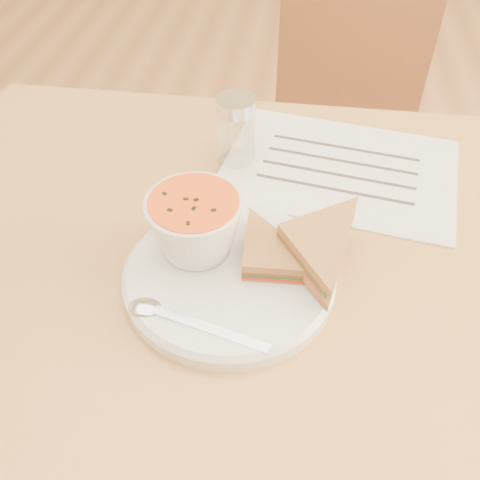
% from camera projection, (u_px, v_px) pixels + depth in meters
% --- Properties ---
extents(floor, '(5.00, 6.00, 0.01)m').
position_uv_depth(floor, '(253.00, 480.00, 1.20)').
color(floor, '#955C36').
rests_on(floor, ground).
extents(dining_table, '(1.00, 0.70, 0.75)m').
position_uv_depth(dining_table, '(257.00, 395.00, 0.94)').
color(dining_table, '#9F6A31').
rests_on(dining_table, floor).
extents(chair_far, '(0.42, 0.42, 0.81)m').
position_uv_depth(chair_far, '(327.00, 176.00, 1.34)').
color(chair_far, brown).
rests_on(chair_far, floor).
extents(plate, '(0.30, 0.30, 0.02)m').
position_uv_depth(plate, '(229.00, 277.00, 0.63)').
color(plate, white).
rests_on(plate, dining_table).
extents(soup_bowl, '(0.14, 0.14, 0.08)m').
position_uv_depth(soup_bowl, '(196.00, 228.00, 0.62)').
color(soup_bowl, white).
rests_on(soup_bowl, plate).
extents(sandwich_half_a, '(0.10, 0.10, 0.03)m').
position_uv_depth(sandwich_half_a, '(242.00, 276.00, 0.60)').
color(sandwich_half_a, '#BE8A43').
rests_on(sandwich_half_a, plate).
extents(sandwich_half_b, '(0.16, 0.16, 0.03)m').
position_uv_depth(sandwich_half_b, '(277.00, 235.00, 0.62)').
color(sandwich_half_b, '#BE8A43').
rests_on(sandwich_half_b, plate).
extents(spoon, '(0.19, 0.08, 0.01)m').
position_uv_depth(spoon, '(191.00, 323.00, 0.56)').
color(spoon, silver).
rests_on(spoon, plate).
extents(paper_menu, '(0.37, 0.30, 0.00)m').
position_uv_depth(paper_menu, '(339.00, 168.00, 0.79)').
color(paper_menu, white).
rests_on(paper_menu, dining_table).
extents(condiment_shaker, '(0.06, 0.06, 0.10)m').
position_uv_depth(condiment_shaker, '(236.00, 131.00, 0.77)').
color(condiment_shaker, silver).
rests_on(condiment_shaker, dining_table).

